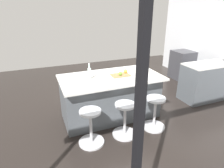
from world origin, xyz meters
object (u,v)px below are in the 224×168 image
Objects in this scene: stool_near_camera at (91,128)px; cutting_board at (121,75)px; apple_green at (120,74)px; oven_range at (182,65)px; stool_by_window at (155,114)px; water_bottle at (89,73)px; apple_yellow at (126,71)px; stool_middle at (125,120)px; kitchen_island at (110,96)px.

cutting_board reaches higher than stool_near_camera.
apple_green is (-0.80, -0.61, 0.67)m from stool_near_camera.
oven_range is 1.39× the size of stool_by_window.
water_bottle is (-0.20, -0.67, 0.73)m from stool_near_camera.
apple_yellow is 0.24× the size of water_bottle.
stool_by_window is 0.63m from stool_middle.
stool_middle is 1.04m from apple_yellow.
apple_yellow is at bearing -68.10° from stool_by_window.
stool_middle is (3.00, 2.06, -0.14)m from oven_range.
stool_by_window is at bearing 180.00° from stool_middle.
apple_green is (2.83, 1.45, 0.52)m from oven_range.
apple_yellow reaches higher than oven_range.
cutting_board is at bearing -56.64° from stool_by_window.
apple_yellow reaches higher than stool_near_camera.
stool_middle is at bearing 0.00° from stool_by_window.
stool_near_camera is at bearing 29.65° from oven_range.
kitchen_island is 0.96m from stool_by_window.
apple_yellow is (-0.34, -0.01, 0.51)m from kitchen_island.
stool_middle is (0.00, 0.71, -0.16)m from kitchen_island.
apple_yellow reaches higher than stool_middle.
oven_range is 11.91× the size of apple_yellow.
stool_near_camera is 1.37m from apple_yellow.
stool_by_window is at bearing 126.29° from apple_green.
oven_range is 1.39× the size of stool_middle.
stool_middle is at bearing 34.53° from oven_range.
stool_by_window is at bearing 41.01° from oven_range.
kitchen_island is 3.13× the size of stool_by_window.
oven_range is 4.18m from stool_near_camera.
oven_range is 2.83× the size of water_bottle.
stool_by_window is at bearing 111.90° from apple_yellow.
stool_by_window is 1.77× the size of cutting_board.
kitchen_island reaches higher than oven_range.
cutting_board is at bearing -107.02° from stool_middle.
kitchen_island is at bearing 24.32° from oven_range.
stool_middle is (0.63, 0.00, 0.00)m from stool_by_window.
apple_green is at bearing -105.93° from stool_middle.
stool_near_camera is at bearing 36.45° from apple_yellow.
oven_range is at bearing -138.99° from stool_by_window.
apple_yellow is 0.77m from water_bottle.
apple_green is at bearing 174.52° from water_bottle.
stool_near_camera is 8.71× the size of apple_green.
cutting_board is (-0.83, -0.65, 0.62)m from stool_near_camera.
apple_yellow is at bearing -176.93° from water_bottle.
stool_near_camera is 1.01m from water_bottle.
oven_range is at bearing -152.83° from apple_green.
stool_by_window is 1.01m from apple_green.
oven_range is 12.13× the size of apple_green.
apple_yellow is (2.66, 1.35, 0.53)m from oven_range.
cutting_board is 0.64m from water_bottle.
apple_yellow is 1.02× the size of apple_green.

